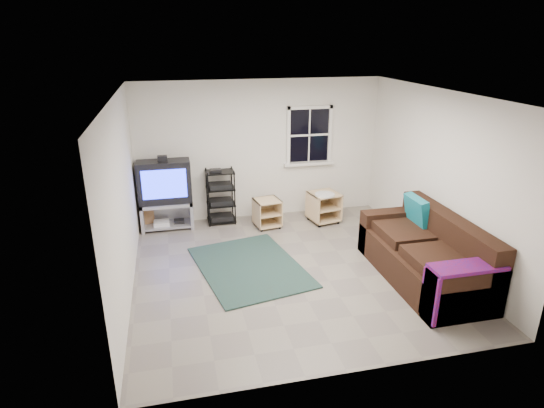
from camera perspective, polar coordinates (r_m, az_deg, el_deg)
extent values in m
plane|color=slate|center=(6.95, 2.37, -8.22)|extent=(4.60, 4.60, 0.00)
plane|color=white|center=(6.14, 2.73, 13.59)|extent=(4.60, 4.60, 0.00)
plane|color=silver|center=(8.58, -1.53, 6.76)|extent=(4.60, 0.00, 4.60)
plane|color=silver|center=(4.42, 10.45, -7.27)|extent=(4.60, 0.00, 4.60)
plane|color=silver|center=(6.25, -18.26, 0.42)|extent=(0.00, 4.60, 4.60)
plane|color=silver|center=(7.35, 20.13, 3.15)|extent=(0.00, 4.60, 4.60)
cube|color=black|center=(8.74, 4.67, 8.64)|extent=(0.80, 0.01, 1.02)
cube|color=silver|center=(8.63, 4.81, 11.99)|extent=(0.88, 0.06, 0.06)
cube|color=silver|center=(8.84, 4.63, 5.10)|extent=(0.98, 0.14, 0.05)
cube|color=silver|center=(8.61, 2.07, 8.51)|extent=(0.06, 0.06, 1.10)
cube|color=silver|center=(8.85, 7.27, 8.69)|extent=(0.06, 0.06, 1.10)
cube|color=silver|center=(8.72, 4.70, 8.62)|extent=(0.78, 0.04, 0.04)
cube|color=#A4A4AC|center=(8.41, -13.13, 0.10)|extent=(0.93, 0.46, 0.06)
cube|color=#A4A4AC|center=(8.51, -15.94, -1.56)|extent=(0.06, 0.46, 0.51)
cube|color=#A4A4AC|center=(8.49, -10.08, -1.11)|extent=(0.06, 0.46, 0.51)
cube|color=#A4A4AC|center=(8.56, -12.91, -2.52)|extent=(0.82, 0.43, 0.04)
cube|color=#A4A4AC|center=(8.69, -13.03, -0.83)|extent=(0.93, 0.04, 0.51)
cube|color=silver|center=(8.51, -13.68, -2.33)|extent=(0.28, 0.22, 0.07)
cube|color=black|center=(8.54, -11.57, -2.13)|extent=(0.19, 0.17, 0.06)
cube|color=black|center=(8.28, -13.36, 2.74)|extent=(0.93, 0.39, 0.76)
cube|color=#1D2DF3|center=(8.08, -13.36, 2.43)|extent=(0.76, 0.01, 0.52)
cube|color=black|center=(8.16, -13.60, 5.59)|extent=(0.17, 0.12, 0.09)
cylinder|color=black|center=(8.31, -7.95, 0.47)|extent=(0.02, 0.02, 1.03)
cylinder|color=black|center=(8.36, -4.69, 0.72)|extent=(0.02, 0.02, 1.03)
cylinder|color=black|center=(8.63, -8.16, 1.21)|extent=(0.02, 0.02, 1.03)
cylinder|color=black|center=(8.67, -5.02, 1.45)|extent=(0.02, 0.02, 1.03)
cube|color=black|center=(8.66, -6.33, -1.97)|extent=(0.52, 0.38, 0.02)
cube|color=black|center=(8.64, -6.34, -1.65)|extent=(0.40, 0.30, 0.08)
cube|color=black|center=(8.54, -6.41, -0.02)|extent=(0.52, 0.38, 0.02)
cube|color=black|center=(8.52, -6.42, 0.30)|extent=(0.40, 0.30, 0.08)
cube|color=black|center=(8.44, -6.49, 1.97)|extent=(0.52, 0.38, 0.02)
cube|color=black|center=(8.42, -6.51, 2.31)|extent=(0.40, 0.30, 0.08)
cube|color=black|center=(8.34, -6.58, 4.01)|extent=(0.52, 0.38, 0.02)
cube|color=#DDB988|center=(8.24, -0.62, 0.47)|extent=(0.51, 0.51, 0.02)
cube|color=#DDB988|center=(8.41, -0.60, -2.48)|extent=(0.51, 0.51, 0.02)
cube|color=#DDB988|center=(8.25, -1.99, -1.22)|extent=(0.09, 0.44, 0.48)
cube|color=#DDB988|center=(8.39, 0.74, -0.83)|extent=(0.09, 0.44, 0.48)
cube|color=#DDB988|center=(8.51, -1.12, -0.53)|extent=(0.40, 0.08, 0.48)
cube|color=#DDB988|center=(8.33, -0.61, -1.14)|extent=(0.46, 0.48, 0.02)
cylinder|color=black|center=(8.21, -1.32, -3.31)|extent=(0.04, 0.04, 0.04)
cylinder|color=black|center=(8.63, 0.07, -2.08)|extent=(0.04, 0.04, 0.04)
cube|color=#DDB988|center=(8.51, 6.59, 1.30)|extent=(0.61, 0.61, 0.02)
cube|color=#DDB988|center=(8.68, 6.46, -1.77)|extent=(0.61, 0.61, 0.02)
cube|color=#DDB988|center=(8.48, 5.09, -0.50)|extent=(0.13, 0.51, 0.52)
cube|color=#DDB988|center=(8.72, 7.92, -0.01)|extent=(0.13, 0.51, 0.52)
cube|color=#DDB988|center=(8.79, 5.71, 0.26)|extent=(0.46, 0.12, 0.52)
cube|color=#DDB988|center=(8.60, 6.52, -0.38)|extent=(0.56, 0.58, 0.02)
cylinder|color=black|center=(8.44, 5.96, -2.71)|extent=(0.05, 0.05, 0.05)
cylinder|color=black|center=(8.96, 6.91, -1.34)|extent=(0.05, 0.05, 0.05)
cylinder|color=silver|center=(8.39, 6.65, 1.19)|extent=(0.36, 0.36, 0.03)
cube|color=black|center=(6.93, 18.30, -7.21)|extent=(1.01, 2.24, 0.47)
cube|color=black|center=(6.92, 21.37, -3.27)|extent=(0.27, 2.24, 0.48)
cube|color=black|center=(7.65, 14.72, -3.21)|extent=(1.01, 0.27, 0.69)
cube|color=black|center=(6.17, 23.05, -10.28)|extent=(1.01, 0.27, 0.69)
cube|color=black|center=(6.41, 19.92, -6.63)|extent=(0.67, 0.81, 0.15)
cube|color=black|center=(7.10, 16.15, -3.52)|extent=(0.67, 0.81, 0.15)
cube|color=teal|center=(7.28, 17.75, -0.86)|extent=(0.22, 0.54, 0.47)
cube|color=#0C1287|center=(5.99, 23.37, -7.26)|extent=(0.93, 0.34, 0.04)
cube|color=#0C1287|center=(5.91, 19.20, -10.90)|extent=(0.04, 0.34, 0.65)
cube|color=black|center=(7.00, -2.82, -7.86)|extent=(1.79, 2.22, 0.02)
cube|color=olive|center=(8.65, -15.52, -1.65)|extent=(0.30, 0.24, 0.37)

